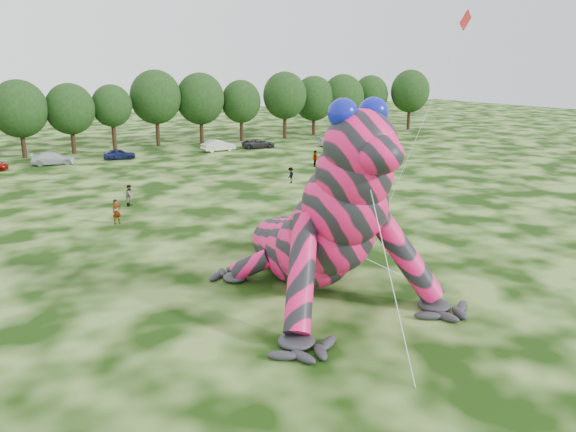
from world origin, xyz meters
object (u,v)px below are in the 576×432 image
at_px(car_7, 335,141).
at_px(spectator_2, 291,175).
at_px(tree_11, 201,108).
at_px(tree_15, 343,104).
at_px(spectator_1, 130,195).
at_px(car_3, 53,159).
at_px(inflatable_gecko, 301,190).
at_px(tree_8, 71,119).
at_px(tree_9, 113,118).
at_px(tree_17, 410,100).
at_px(car_6, 258,143).
at_px(spectator_0, 117,212).
at_px(tree_10, 156,108).
at_px(tree_12, 241,111).
at_px(tree_13, 285,105).
at_px(tree_7, 20,119).
at_px(car_5, 218,146).
at_px(tree_14, 314,106).
at_px(car_4, 119,154).
at_px(spectator_3, 315,159).
at_px(flying_kite, 459,36).
at_px(tree_16, 370,103).

bearing_deg(car_7, spectator_2, 145.75).
distance_m(tree_11, tree_15, 24.69).
bearing_deg(spectator_1, car_3, 38.77).
bearing_deg(spectator_2, tree_15, -169.87).
relative_size(inflatable_gecko, car_7, 3.91).
relative_size(tree_8, tree_9, 1.03).
height_order(tree_17, car_6, tree_17).
bearing_deg(spectator_2, spectator_0, -19.02).
distance_m(tree_10, tree_11, 6.40).
bearing_deg(tree_12, tree_8, -178.22).
bearing_deg(tree_13, tree_8, -179.74).
height_order(spectator_1, spectator_2, spectator_1).
height_order(tree_7, tree_15, tree_15).
distance_m(car_5, spectator_1, 29.90).
relative_size(tree_12, tree_14, 0.95).
distance_m(tree_17, car_5, 39.98).
distance_m(tree_8, car_4, 9.13).
height_order(inflatable_gecko, car_3, inflatable_gecko).
relative_size(car_4, car_5, 0.84).
bearing_deg(tree_7, tree_8, 1.78).
bearing_deg(tree_7, inflatable_gecko, -80.67).
height_order(tree_17, spectator_2, tree_17).
height_order(inflatable_gecko, tree_7, inflatable_gecko).
bearing_deg(spectator_1, car_7, -26.96).
bearing_deg(tree_17, spectator_2, -144.41).
xyz_separation_m(car_6, car_7, (10.27, -3.73, 0.10)).
height_order(tree_7, tree_17, tree_17).
relative_size(tree_13, spectator_3, 5.39).
height_order(tree_15, spectator_3, tree_15).
bearing_deg(flying_kite, spectator_3, 76.27).
distance_m(tree_11, car_6, 10.75).
height_order(tree_10, tree_16, tree_10).
bearing_deg(car_6, flying_kite, -179.98).
xyz_separation_m(tree_16, spectator_1, (-50.62, -33.45, -3.81)).
bearing_deg(car_6, tree_12, 1.14).
xyz_separation_m(car_5, car_7, (16.21, -3.80, -0.01)).
height_order(flying_kite, tree_16, flying_kite).
xyz_separation_m(tree_11, tree_17, (38.16, -1.53, 0.11)).
bearing_deg(tree_13, spectator_3, -111.96).
height_order(tree_9, spectator_0, tree_9).
height_order(tree_16, car_6, tree_16).
height_order(flying_kite, spectator_0, flying_kite).
bearing_deg(car_3, tree_11, -58.83).
relative_size(flying_kite, tree_8, 1.66).
height_order(tree_14, spectator_0, tree_14).
xyz_separation_m(flying_kite, spectator_3, (6.41, 26.25, -11.96)).
height_order(tree_13, car_5, tree_13).
bearing_deg(tree_8, tree_14, 2.64).
xyz_separation_m(car_4, car_5, (13.01, 0.07, 0.10)).
height_order(tree_14, car_3, tree_14).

